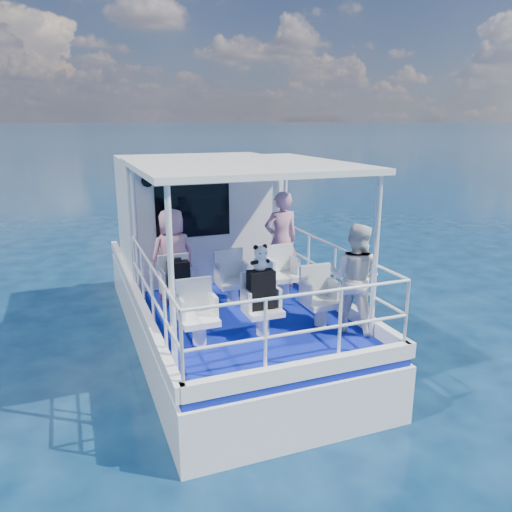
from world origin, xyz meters
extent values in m
plane|color=#071C38|center=(0.00, 0.00, 0.00)|extent=(2000.00, 2000.00, 0.00)
cube|color=white|center=(0.00, 1.00, 0.00)|extent=(3.00, 7.00, 1.60)
cube|color=#0A168E|center=(0.00, 1.00, 0.85)|extent=(2.90, 6.90, 0.10)
cube|color=white|center=(0.00, 2.30, 2.00)|extent=(2.85, 2.00, 2.20)
cube|color=white|center=(0.00, -0.20, 3.14)|extent=(3.00, 3.20, 0.08)
cylinder|color=white|center=(-1.35, -1.70, 2.00)|extent=(0.07, 0.07, 2.20)
cylinder|color=white|center=(1.35, -1.70, 2.00)|extent=(0.07, 0.07, 2.20)
cylinder|color=white|center=(-1.35, 1.20, 2.00)|extent=(0.07, 0.07, 2.20)
cylinder|color=white|center=(1.35, 1.20, 2.00)|extent=(0.07, 0.07, 2.20)
cube|color=white|center=(-0.90, 0.20, 1.09)|extent=(0.48, 0.46, 0.38)
cube|color=white|center=(0.00, 0.20, 1.09)|extent=(0.48, 0.46, 0.38)
cube|color=white|center=(0.90, 0.20, 1.09)|extent=(0.48, 0.46, 0.38)
cube|color=white|center=(-0.90, -1.10, 1.09)|extent=(0.48, 0.46, 0.38)
cube|color=white|center=(0.00, -1.10, 1.09)|extent=(0.48, 0.46, 0.38)
cube|color=white|center=(0.90, -1.10, 1.09)|extent=(0.48, 0.46, 0.38)
imported|color=pink|center=(-0.87, 0.64, 1.67)|extent=(0.64, 0.51, 1.53)
imported|color=#C68098|center=(1.05, 0.68, 1.75)|extent=(0.62, 0.41, 1.70)
imported|color=white|center=(1.25, -1.40, 1.66)|extent=(0.91, 0.94, 1.53)
cube|color=black|center=(-0.88, 0.14, 1.49)|extent=(0.32, 0.18, 0.42)
cube|color=black|center=(-0.02, -1.08, 1.55)|extent=(0.36, 0.20, 0.53)
cube|color=black|center=(-0.89, 0.14, 1.73)|extent=(0.10, 0.06, 0.06)
camera|label=1|loc=(-2.37, -7.03, 3.76)|focal=35.00mm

